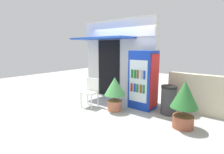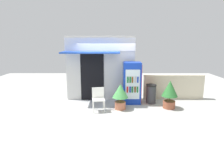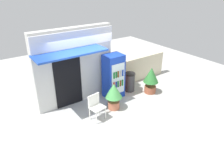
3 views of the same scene
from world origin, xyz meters
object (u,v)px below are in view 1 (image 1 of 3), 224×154
Objects in this scene: drink_cooler at (143,80)px; potted_plant_curbside at (184,100)px; potted_plant_near_shop at (115,90)px; trash_bin at (169,100)px; plastic_chair at (91,90)px.

potted_plant_curbside is (1.41, -0.63, -0.22)m from drink_cooler.
trash_bin is at bearing 28.04° from potted_plant_near_shop.
drink_cooler is 0.94m from trash_bin.
plastic_chair is at bearing -169.55° from potted_plant_near_shop.
potted_plant_curbside reaches higher than trash_bin.
plastic_chair reaches higher than trash_bin.
potted_plant_curbside is at bearing -24.13° from drink_cooler.
potted_plant_curbside is at bearing 2.89° from potted_plant_near_shop.
potted_plant_curbside is (2.77, 0.25, 0.14)m from plastic_chair.
plastic_chair is 2.34m from trash_bin.
drink_cooler is 0.93m from potted_plant_near_shop.
plastic_chair is 0.86m from potted_plant_near_shop.
potted_plant_curbside reaches higher than potted_plant_near_shop.
drink_cooler is at bearing 54.41° from potted_plant_near_shop.
plastic_chair is at bearing -146.98° from drink_cooler.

